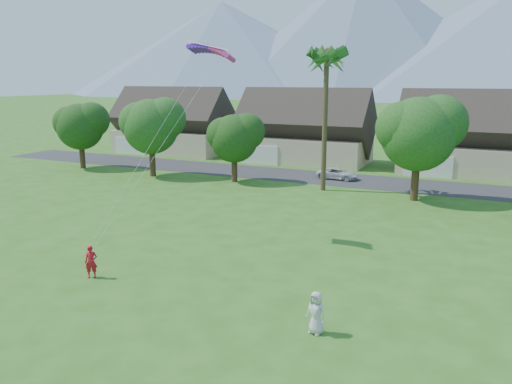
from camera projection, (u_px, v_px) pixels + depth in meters
The scene contains 10 objects.
ground at pixel (145, 341), 19.07m from camera, with size 500.00×500.00×0.00m, color #2D6019.
street at pixel (359, 181), 49.09m from camera, with size 90.00×7.00×0.01m, color #2D2D30.
kite_flyer at pixel (91, 262), 24.99m from camera, with size 0.61×0.40×1.67m, color red.
watcher at pixel (316, 313), 19.47m from camera, with size 0.85×0.55×1.74m, color silver.
parked_car at pixel (338, 174), 49.89m from camera, with size 1.88×4.07×1.13m, color silver.
mountain_ridge at pixel (498, 38), 237.91m from camera, with size 540.00×240.00×70.00m.
houses_row at pixel (384, 137), 56.07m from camera, with size 72.75×8.19×8.86m.
tree_row at pixel (332, 137), 43.12m from camera, with size 62.27×6.67×8.45m.
fan_palm at pixel (327, 55), 42.46m from camera, with size 3.00×3.00×13.80m.
parafoil_kite at pixel (212, 49), 29.29m from camera, with size 2.86×1.01×0.50m.
Camera 1 is at (11.21, -13.90, 9.77)m, focal length 35.00 mm.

